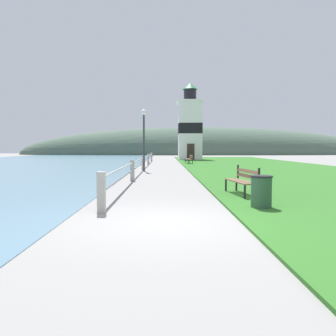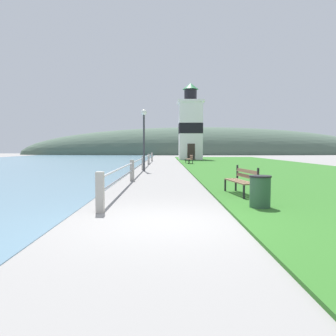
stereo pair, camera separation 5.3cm
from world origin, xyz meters
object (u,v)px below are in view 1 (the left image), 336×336
object	(u,v)px
park_bench_near	(243,179)
lamp_post	(144,129)
lighthouse	(190,127)
park_bench_midway	(190,158)
trash_bin	(261,192)

from	to	relation	value
park_bench_near	lamp_post	size ratio (longest dim) A/B	0.45
park_bench_near	lamp_post	world-z (taller)	lamp_post
lighthouse	park_bench_midway	bearing A→B (deg)	-94.44
park_bench_near	lighthouse	bearing A→B (deg)	-99.13
park_bench_midway	lamp_post	xyz separation A→B (m)	(-3.65, -9.06, 2.20)
park_bench_midway	lamp_post	distance (m)	10.01
park_bench_midway	trash_bin	size ratio (longest dim) A/B	2.38
trash_bin	lamp_post	bearing A→B (deg)	105.70
park_bench_near	lamp_post	distance (m)	11.80
lighthouse	lamp_post	bearing A→B (deg)	-102.82
park_bench_near	trash_bin	xyz separation A→B (m)	(-0.08, -2.20, -0.11)
park_bench_midway	trash_bin	xyz separation A→B (m)	(0.05, -22.21, -0.12)
lighthouse	lamp_post	distance (m)	20.22
park_bench_midway	lamp_post	world-z (taller)	lamp_post
park_bench_midway	trash_bin	distance (m)	22.22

